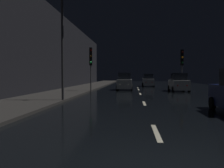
# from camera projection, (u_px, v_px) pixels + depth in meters

# --- Properties ---
(ground) EXTENTS (27.44, 84.00, 0.02)m
(ground) POSITION_uv_depth(u_px,v_px,m) (139.00, 90.00, 28.58)
(ground) COLOR black
(sidewalk_left) EXTENTS (4.40, 84.00, 0.15)m
(sidewalk_left) POSITION_uv_depth(u_px,v_px,m) (79.00, 89.00, 29.25)
(sidewalk_left) COLOR #33302D
(sidewalk_left) RESTS_ON ground
(building_facade_left) EXTENTS (0.80, 63.00, 9.54)m
(building_facade_left) POSITION_uv_depth(u_px,v_px,m) (49.00, 49.00, 25.82)
(building_facade_left) COLOR black
(building_facade_left) RESTS_ON ground
(lane_centerline) EXTENTS (0.16, 27.85, 0.01)m
(lane_centerline) POSITION_uv_depth(u_px,v_px,m) (141.00, 95.00, 21.03)
(lane_centerline) COLOR beige
(lane_centerline) RESTS_ON ground
(traffic_light_far_right) EXTENTS (0.33, 0.47, 4.90)m
(traffic_light_far_right) POSITION_uv_depth(u_px,v_px,m) (182.00, 61.00, 27.73)
(traffic_light_far_right) COLOR #38383A
(traffic_light_far_right) RESTS_ON ground
(traffic_light_far_left) EXTENTS (0.35, 0.48, 4.76)m
(traffic_light_far_left) POSITION_uv_depth(u_px,v_px,m) (91.00, 60.00, 24.47)
(traffic_light_far_left) COLOR #38383A
(traffic_light_far_left) RESTS_ON ground
(streetlamp_overhead) EXTENTS (1.70, 0.44, 7.30)m
(streetlamp_overhead) POSITION_uv_depth(u_px,v_px,m) (69.00, 30.00, 15.16)
(streetlamp_overhead) COLOR #2D2D30
(streetlamp_overhead) RESTS_ON ground
(car_approaching_headlights) EXTENTS (1.93, 4.17, 2.10)m
(car_approaching_headlights) POSITION_uv_depth(u_px,v_px,m) (125.00, 82.00, 28.18)
(car_approaching_headlights) COLOR silver
(car_approaching_headlights) RESTS_ON ground
(car_distant_taillights) EXTENTS (1.85, 4.00, 2.02)m
(car_distant_taillights) POSITION_uv_depth(u_px,v_px,m) (148.00, 81.00, 37.01)
(car_distant_taillights) COLOR #A5A8AD
(car_distant_taillights) RESTS_ON ground
(car_parked_right_far) EXTENTS (1.88, 4.07, 2.05)m
(car_parked_right_far) POSITION_uv_depth(u_px,v_px,m) (179.00, 83.00, 25.73)
(car_parked_right_far) COLOR silver
(car_parked_right_far) RESTS_ON ground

